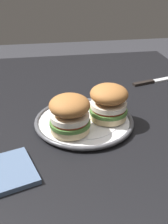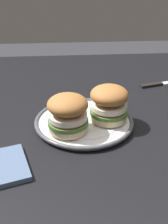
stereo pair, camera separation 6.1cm
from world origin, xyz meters
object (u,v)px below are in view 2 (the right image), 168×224
Objects in this scene: dining_table at (69,164)px; sandwich_half_right at (68,113)px; sandwich_half_left at (109,103)px; table_knife at (163,84)px; dinner_plate at (84,121)px.

sandwich_half_right is at bearing 175.13° from dining_table.
table_knife is (-0.27, 0.25, -0.07)m from sandwich_half_left.
table_knife is at bearing 130.01° from dinner_plate.
sandwich_half_left is (0.00, 0.07, 0.06)m from dinner_plate.
dining_table is 6.79× the size of table_knife.
dining_table is 0.51m from table_knife.
dinner_plate is 1.30× the size of table_knife.
table_knife is at bearing 131.39° from sandwich_half_right.
sandwich_half_left is at bearing 86.90° from dinner_plate.
dinner_plate reaches higher than dining_table.
sandwich_half_left is 0.12m from sandwich_half_right.
dinner_plate is 0.42m from table_knife.
sandwich_half_left and sandwich_half_right have the same top height.
sandwich_half_right reaches higher than table_knife.
sandwich_half_left reaches higher than dining_table.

